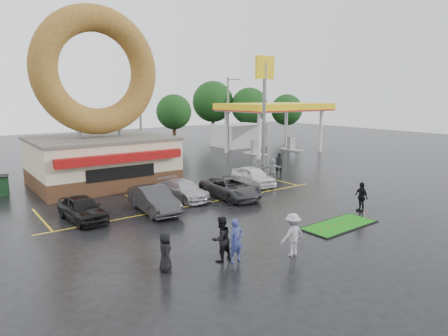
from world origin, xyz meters
TOP-DOWN VIEW (x-y plane):
  - ground at (0.00, 0.00)m, footprint 120.00×120.00m
  - donut_shop at (-3.00, 12.97)m, footprint 10.20×8.70m
  - gas_station at (20.00, 20.94)m, footprint 12.30×13.65m
  - shell_sign at (13.00, 12.00)m, footprint 2.20×0.36m
  - streetlight_mid at (4.00, 20.92)m, footprint 0.40×2.21m
  - streetlight_right at (16.00, 21.92)m, footprint 0.40×2.21m
  - tree_far_a at (26.00, 30.00)m, footprint 5.60×5.60m
  - tree_far_b at (32.00, 28.00)m, footprint 4.90×4.90m
  - tree_far_c at (22.00, 34.00)m, footprint 6.30×6.30m
  - tree_far_d at (14.00, 32.00)m, footprint 4.90×4.90m
  - car_black at (-7.18, 4.36)m, footprint 2.04×4.25m
  - car_dgrey at (-3.19, 3.50)m, footprint 1.89×4.80m
  - car_silver at (-0.24, 5.07)m, footprint 2.12×4.54m
  - car_grey at (2.51, 3.50)m, footprint 2.32×5.01m
  - car_white at (6.26, 5.56)m, footprint 1.99×4.34m
  - person_blue at (-3.64, -5.08)m, footprint 0.68×0.46m
  - person_blackjkt at (-4.10, -4.64)m, footprint 1.01×0.82m
  - person_hoodie at (-1.24, -5.99)m, footprint 1.25×0.74m
  - person_bystander at (-6.48, -4.16)m, footprint 0.73×0.91m
  - person_cameraman at (6.96, -3.66)m, footprint 0.71×1.14m
  - person_walker_near at (8.73, 6.08)m, footprint 1.81×1.28m
  - person_walker_far at (10.70, 7.37)m, footprint 0.84×0.73m
  - putting_green at (3.71, -4.64)m, footprint 4.59×2.11m

SIDE VIEW (x-z plane):
  - ground at x=0.00m, z-range 0.00..0.00m
  - putting_green at x=3.71m, z-range -0.25..0.32m
  - car_silver at x=-0.24m, z-range 0.00..1.28m
  - car_grey at x=2.51m, z-range 0.00..1.39m
  - car_black at x=-7.18m, z-range 0.00..1.40m
  - car_white at x=6.26m, z-range 0.00..1.44m
  - car_dgrey at x=-3.19m, z-range 0.00..1.56m
  - person_bystander at x=-6.48m, z-range 0.00..1.62m
  - person_cameraman at x=6.96m, z-range 0.00..1.80m
  - person_blue at x=-3.64m, z-range 0.00..1.86m
  - person_walker_near at x=8.73m, z-range 0.00..1.88m
  - person_hoodie at x=-1.24m, z-range 0.00..1.90m
  - person_blackjkt at x=-4.10m, z-range 0.00..1.94m
  - person_walker_far at x=10.70m, z-range 0.00..1.94m
  - gas_station at x=20.00m, z-range 0.75..6.65m
  - donut_shop at x=-3.00m, z-range -2.29..11.21m
  - tree_far_b at x=32.00m, z-range 1.03..8.03m
  - tree_far_d at x=14.00m, z-range 1.03..8.03m
  - streetlight_mid at x=4.00m, z-range 0.28..9.28m
  - streetlight_right at x=16.00m, z-range 0.28..9.28m
  - tree_far_a at x=26.00m, z-range 1.18..9.18m
  - tree_far_c at x=22.00m, z-range 1.34..10.34m
  - shell_sign at x=13.00m, z-range 2.08..12.68m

